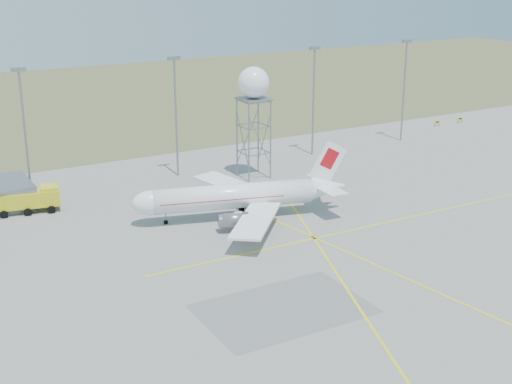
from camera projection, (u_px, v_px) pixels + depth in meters
grass_strip at (100, 99)px, 189.41m from camera, size 400.00×120.00×0.03m
mast_a at (24, 123)px, 108.15m from camera, size 2.20×0.50×20.50m
mast_b at (176, 107)px, 119.88m from camera, size 2.20×0.50×20.50m
mast_c at (314, 92)px, 133.01m from camera, size 2.20×0.50×20.50m
mast_d at (404, 82)px, 143.33m from camera, size 2.20×0.50×20.50m
taxi_sign_near at (437, 122)px, 159.12m from camera, size 1.60×0.17×1.20m
taxi_sign_far at (460, 119)px, 162.41m from camera, size 1.60×0.17×1.20m
airliner_main at (237, 196)px, 102.51m from camera, size 31.22×29.64×10.77m
radar_tower at (254, 116)px, 119.39m from camera, size 5.24×5.24×18.96m
fire_truck at (29, 200)px, 105.44m from camera, size 9.82×5.24×3.75m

